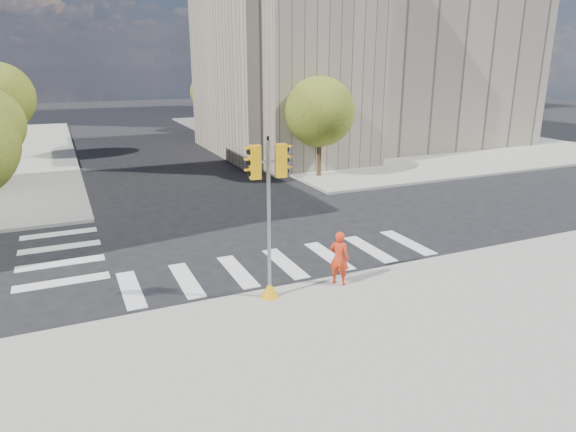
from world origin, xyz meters
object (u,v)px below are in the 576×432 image
object	(u,v)px
traffic_signal	(269,232)
photographer	(339,258)
lamp_near	(299,98)
lamp_far	(233,88)

from	to	relation	value
traffic_signal	photographer	distance (m)	2.67
photographer	lamp_near	bearing A→B (deg)	-64.62
lamp_near	lamp_far	size ratio (longest dim) A/B	1.00
lamp_near	photographer	size ratio (longest dim) A/B	4.58
lamp_near	photographer	xyz separation A→B (m)	(-7.35, -18.60, -3.54)
lamp_far	photographer	world-z (taller)	lamp_far
lamp_far	photographer	bearing A→B (deg)	-102.71
lamp_far	photographer	xyz separation A→B (m)	(-7.35, -32.60, -3.54)
lamp_far	photographer	distance (m)	33.61
traffic_signal	photographer	bearing A→B (deg)	4.96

